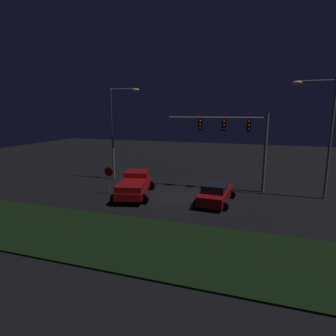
# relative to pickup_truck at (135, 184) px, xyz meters

# --- Properties ---
(ground_plane) EXTENTS (80.00, 80.00, 0.00)m
(ground_plane) POSITION_rel_pickup_truck_xyz_m (3.39, 1.08, -1.00)
(ground_plane) COLOR black
(grass_median) EXTENTS (27.34, 5.99, 0.10)m
(grass_median) POSITION_rel_pickup_truck_xyz_m (3.39, -7.55, -0.95)
(grass_median) COLOR black
(grass_median) RESTS_ON ground_plane
(pickup_truck) EXTENTS (3.73, 5.72, 1.80)m
(pickup_truck) POSITION_rel_pickup_truck_xyz_m (0.00, 0.00, 0.00)
(pickup_truck) COLOR maroon
(pickup_truck) RESTS_ON ground_plane
(car_sedan) EXTENTS (2.66, 4.50, 1.51)m
(car_sedan) POSITION_rel_pickup_truck_xyz_m (6.40, 0.10, -0.26)
(car_sedan) COLOR maroon
(car_sedan) RESTS_ON ground_plane
(traffic_signal_gantry) EXTENTS (8.32, 0.56, 6.50)m
(traffic_signal_gantry) POSITION_rel_pickup_truck_xyz_m (7.26, 4.27, 3.90)
(traffic_signal_gantry) COLOR slate
(traffic_signal_gantry) RESTS_ON ground_plane
(street_lamp_left) EXTENTS (3.02, 0.44, 8.82)m
(street_lamp_left) POSITION_rel_pickup_truck_xyz_m (-3.91, 4.76, 4.54)
(street_lamp_left) COLOR slate
(street_lamp_left) RESTS_ON ground_plane
(street_lamp_right) EXTENTS (3.03, 0.44, 8.96)m
(street_lamp_right) POSITION_rel_pickup_truck_xyz_m (13.63, 3.82, 4.61)
(street_lamp_right) COLOR slate
(street_lamp_right) RESTS_ON ground_plane
(stop_sign) EXTENTS (0.76, 0.08, 2.23)m
(stop_sign) POSITION_rel_pickup_truck_xyz_m (-2.20, -0.18, 0.56)
(stop_sign) COLOR slate
(stop_sign) RESTS_ON ground_plane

